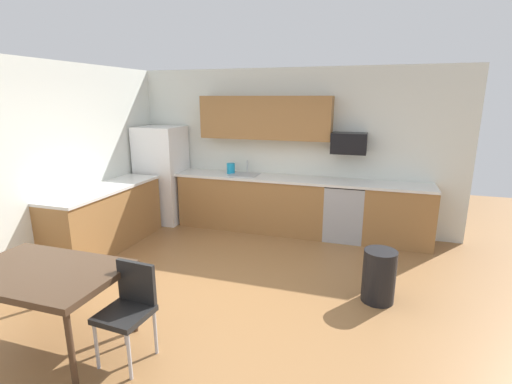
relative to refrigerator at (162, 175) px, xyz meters
The scene contains 18 objects.
ground_plane 3.23m from the refrigerator, 45.52° to the right, with size 12.00×12.00×0.00m, color olive.
wall_back 2.27m from the refrigerator, 11.16° to the left, with size 5.80×0.10×2.70m, color silver.
wall_left 2.32m from the refrigerator, 101.95° to the right, with size 0.10×5.80×2.70m, color silver.
cabinet_run_back 1.75m from the refrigerator, ahead, with size 2.53×0.60×0.90m, color olive.
cabinet_run_back_right 4.09m from the refrigerator, ahead, with size 1.02×0.60×0.90m, color olive.
cabinet_run_left 1.48m from the refrigerator, 94.83° to the right, with size 0.60×2.00×0.90m, color olive.
countertop_back 2.18m from the refrigerator, ahead, with size 4.80×0.64×0.04m, color silver.
countertop_left 1.43m from the refrigerator, 94.83° to the right, with size 0.64×2.00×0.04m, color silver.
upper_cabinets_back 2.16m from the refrigerator, ahead, with size 2.20×0.34×0.70m, color olive.
refrigerator is the anchor object (origin of this frame).
oven_range 3.29m from the refrigerator, ahead, with size 0.60×0.60×0.91m.
microwave 3.33m from the refrigerator, ahead, with size 0.54×0.36×0.32m, color black.
sink_basin 1.55m from the refrigerator, ahead, with size 0.48×0.40×0.14m, color #A5A8AD.
sink_faucet 1.58m from the refrigerator, ahead, with size 0.02×0.02×0.24m, color #B2B5BA.
dining_table 3.61m from the refrigerator, 75.56° to the right, with size 1.40×0.90×0.74m.
chair_near_table 3.86m from the refrigerator, 62.98° to the right, with size 0.43×0.43×0.85m.
trash_bin 4.24m from the refrigerator, 25.26° to the right, with size 0.36×0.36×0.60m, color black.
kettle 1.31m from the refrigerator, ahead, with size 0.14×0.14×0.20m, color #198CBF.
Camera 1 is at (1.46, -3.59, 2.22)m, focal length 26.15 mm.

